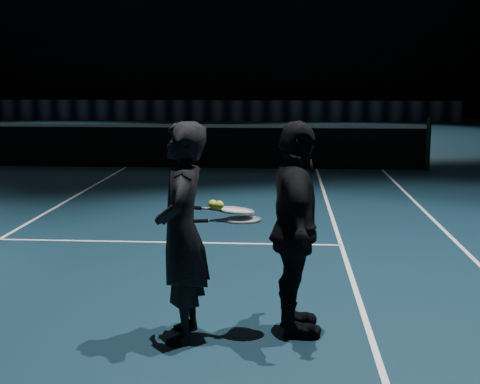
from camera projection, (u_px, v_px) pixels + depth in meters
The scene contains 12 objects.
floor at pixel (125, 168), 14.37m from camera, with size 36.00×36.00×0.00m, color #0E2432.
wall_back at pixel (213, 10), 31.20m from camera, with size 30.00×30.00×0.00m, color black.
court_lines at pixel (125, 168), 14.37m from camera, with size 10.98×23.78×0.01m, color white, non-canonical shape.
net_post_right at pixel (428, 145), 13.84m from camera, with size 0.10×0.10×1.10m, color black.
net_mesh at pixel (124, 147), 14.29m from camera, with size 12.80×0.02×0.86m, color black.
net_tape at pixel (124, 125), 14.21m from camera, with size 12.80×0.03×0.07m, color white.
sponsor_backdrop at pixel (208, 110), 29.52m from camera, with size 22.00×0.15×0.90m, color black.
player_a at pixel (182, 233), 4.91m from camera, with size 0.60×0.39×1.63m, color black.
player_b at pixel (295, 230), 5.01m from camera, with size 0.96×0.40×1.63m, color black.
racket_lower at pixel (243, 220), 4.95m from camera, with size 0.68×0.22×0.03m, color black, non-canonical shape.
racket_upper at pixel (235, 210), 4.97m from camera, with size 0.68×0.22×0.03m, color black, non-canonical shape.
tennis_balls at pixel (216, 202), 4.91m from camera, with size 0.12×0.10×0.12m, color gold, non-canonical shape.
Camera 1 is at (3.45, -14.04, 1.95)m, focal length 50.00 mm.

